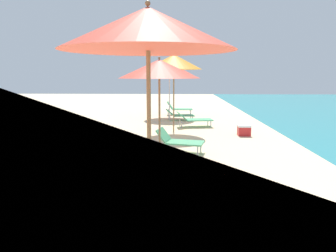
% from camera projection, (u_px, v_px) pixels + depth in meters
% --- Properties ---
extents(umbrella_fourth, '(1.93, 1.93, 2.92)m').
position_uv_depth(umbrella_fourth, '(148.00, 29.00, 3.31)').
color(umbrella_fourth, olive).
rests_on(umbrella_fourth, ground).
extents(lounger_fourth_shoreside, '(1.47, 0.83, 0.65)m').
position_uv_depth(lounger_fourth_shoreside, '(188.00, 193.00, 4.77)').
color(lounger_fourth_shoreside, white).
rests_on(lounger_fourth_shoreside, ground).
extents(umbrella_fifth, '(1.93, 1.93, 2.55)m').
position_uv_depth(umbrella_fifth, '(159.00, 69.00, 7.16)').
color(umbrella_fifth, olive).
rests_on(umbrella_fifth, ground).
extents(lounger_fifth_shoreside, '(1.37, 0.89, 0.66)m').
position_uv_depth(lounger_fifth_shoreside, '(179.00, 141.00, 8.38)').
color(lounger_fifth_shoreside, '#4CA572').
rests_on(lounger_fifth_shoreside, ground).
extents(lounger_fifth_inland, '(1.51, 0.99, 0.59)m').
position_uv_depth(lounger_fifth_inland, '(180.00, 163.00, 6.37)').
color(lounger_fifth_inland, '#4CA572').
rests_on(lounger_fifth_inland, ground).
extents(umbrella_sixth, '(2.07, 2.07, 2.92)m').
position_uv_depth(umbrella_sixth, '(174.00, 62.00, 11.10)').
color(umbrella_sixth, olive).
rests_on(umbrella_sixth, ground).
extents(lounger_sixth_shoreside, '(1.52, 0.84, 0.62)m').
position_uv_depth(lounger_sixth_shoreside, '(194.00, 119.00, 12.61)').
color(lounger_sixth_shoreside, '#4CA572').
rests_on(lounger_sixth_shoreside, ground).
extents(umbrella_farthest, '(2.33, 2.33, 2.80)m').
position_uv_depth(umbrella_farthest, '(169.00, 68.00, 15.12)').
color(umbrella_farthest, silver).
rests_on(umbrella_farthest, ground).
extents(lounger_farthest_shoreside, '(1.37, 0.67, 0.71)m').
position_uv_depth(lounger_farthest_shoreside, '(179.00, 108.00, 16.43)').
color(lounger_farthest_shoreside, '#4CA572').
rests_on(lounger_farthest_shoreside, ground).
extents(lounger_farthest_inland, '(1.37, 0.75, 0.52)m').
position_uv_depth(lounger_farthest_inland, '(180.00, 115.00, 14.41)').
color(lounger_farthest_inland, '#4CA572').
rests_on(lounger_farthest_inland, ground).
extents(cooler_box, '(0.44, 0.35, 0.37)m').
position_uv_depth(cooler_box, '(244.00, 130.00, 10.77)').
color(cooler_box, red).
rests_on(cooler_box, ground).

